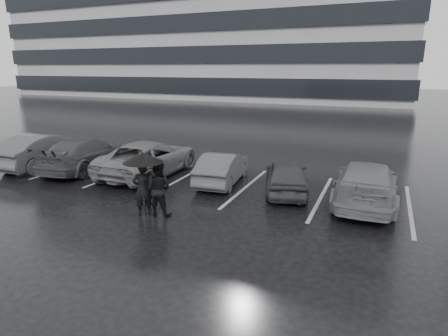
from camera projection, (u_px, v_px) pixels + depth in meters
ground at (202, 207)px, 12.13m from camera, size 160.00×160.00×0.00m
office_building at (211, 3)px, 59.38m from camera, size 61.00×26.00×29.00m
car_main at (286, 176)px, 13.44m from camera, size 2.38×3.85×1.22m
car_west_a at (223, 168)px, 14.55m from camera, size 1.73×3.81×1.21m
car_west_b at (149, 158)px, 15.64m from camera, size 2.50×5.23×1.44m
car_west_c at (86, 153)px, 16.50m from camera, size 2.45×5.06×1.42m
car_west_d at (44, 150)px, 17.01m from camera, size 1.84×4.65×1.50m
car_east at (366, 183)px, 12.35m from camera, size 2.01×4.82×1.39m
pedestrian_left at (143, 189)px, 11.31m from camera, size 0.71×0.69×1.64m
pedestrian_right at (158, 189)px, 11.28m from camera, size 0.86×0.70×1.68m
umbrella at (143, 158)px, 10.98m from camera, size 1.18×1.18×2.00m
stall_stripes at (212, 183)px, 14.65m from camera, size 19.72×5.00×0.00m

